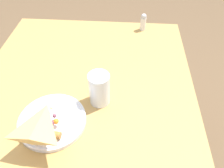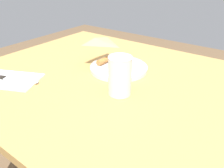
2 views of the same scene
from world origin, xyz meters
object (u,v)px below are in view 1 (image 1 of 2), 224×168
milk_glass (99,89)px  salt_shaker (143,22)px  plate_pizza (52,120)px  dining_table (82,121)px

milk_glass → salt_shaker: 0.54m
plate_pizza → salt_shaker: (0.62, -0.33, 0.03)m
plate_pizza → milk_glass: 0.19m
dining_table → milk_glass: size_ratio=9.44×
milk_glass → salt_shaker: milk_glass is taller
plate_pizza → salt_shaker: salt_shaker is taller
dining_table → salt_shaker: 0.61m
dining_table → salt_shaker: (0.54, -0.25, 0.15)m
dining_table → milk_glass: 0.18m
dining_table → milk_glass: bearing=-68.0°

